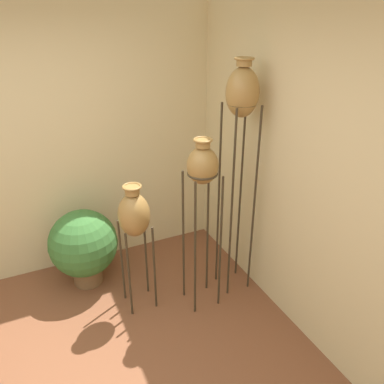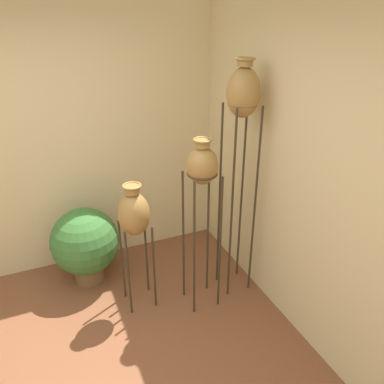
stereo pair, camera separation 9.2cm
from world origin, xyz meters
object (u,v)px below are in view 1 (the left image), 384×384
Objects in this scene: vase_stand_short at (134,216)px; potted_plant at (84,245)px; vase_stand_medium at (203,172)px; vase_stand_tall at (242,102)px.

vase_stand_short reaches higher than potted_plant.
potted_plant is at bearing 141.68° from vase_stand_medium.
vase_stand_medium is (-0.39, -0.08, -0.51)m from vase_stand_tall.
vase_stand_medium is at bearing -167.73° from vase_stand_tall.
vase_stand_tall is 0.64m from vase_stand_medium.
vase_stand_tall is at bearing -26.08° from potted_plant.
vase_stand_medium reaches higher than potted_plant.
potted_plant is (-1.30, 0.64, -1.38)m from vase_stand_tall.
vase_stand_tall reaches higher than potted_plant.
vase_stand_short is at bearing 158.67° from vase_stand_medium.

